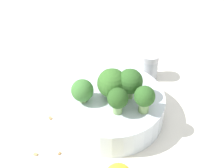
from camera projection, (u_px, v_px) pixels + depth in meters
name	position (u px, v px, depth m)	size (l,w,h in m)	color
ground_plane	(112.00, 116.00, 0.63)	(3.00, 3.00, 0.00)	silver
bowl	(112.00, 107.00, 0.61)	(0.20, 0.20, 0.05)	silver
broccoli_floret_0	(144.00, 98.00, 0.54)	(0.04, 0.04, 0.06)	#7A9E5B
broccoli_floret_1	(130.00, 82.00, 0.57)	(0.05, 0.05, 0.06)	#84AD66
broccoli_floret_2	(114.00, 84.00, 0.57)	(0.06, 0.06, 0.06)	#7A9E5B
broccoli_floret_3	(118.00, 99.00, 0.54)	(0.04, 0.04, 0.05)	#84AD66
broccoli_floret_4	(82.00, 91.00, 0.57)	(0.04, 0.04, 0.05)	#84AD66
pepper_shaker	(149.00, 65.00, 0.71)	(0.04, 0.04, 0.06)	#B2B7BC
almond_crumb_0	(36.00, 154.00, 0.56)	(0.01, 0.00, 0.01)	tan
almond_crumb_1	(50.00, 117.00, 0.62)	(0.01, 0.01, 0.01)	#AD7F4C
almond_crumb_2	(59.00, 153.00, 0.56)	(0.01, 0.00, 0.01)	olive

